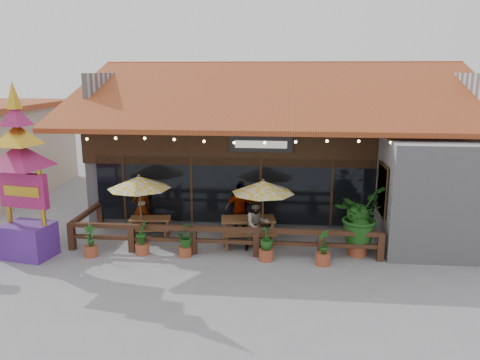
# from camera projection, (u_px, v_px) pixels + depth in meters

# --- Properties ---
(ground) EXTENTS (100.00, 100.00, 0.00)m
(ground) POSITION_uv_depth(u_px,v_px,m) (273.00, 251.00, 15.14)
(ground) COLOR gray
(ground) RESTS_ON ground
(restaurant_building) EXTENTS (15.50, 14.73, 6.09)m
(restaurant_building) POSITION_uv_depth(u_px,v_px,m) (283.00, 150.00, 21.02)
(restaurant_building) COLOR #A0A0A5
(restaurant_building) RESTS_ON ground
(patio_railing) EXTENTS (10.00, 2.60, 0.92)m
(patio_railing) POSITION_uv_depth(u_px,v_px,m) (202.00, 233.00, 14.95)
(patio_railing) COLOR #472A19
(patio_railing) RESTS_ON ground
(umbrella_left) EXTENTS (2.54, 2.54, 2.29)m
(umbrella_left) POSITION_uv_depth(u_px,v_px,m) (139.00, 183.00, 15.78)
(umbrella_left) COLOR brown
(umbrella_left) RESTS_ON ground
(umbrella_right) EXTENTS (2.33, 2.33, 2.23)m
(umbrella_right) POSITION_uv_depth(u_px,v_px,m) (263.00, 187.00, 15.37)
(umbrella_right) COLOR brown
(umbrella_right) RESTS_ON ground
(picnic_table_left) EXTENTS (1.56, 1.39, 0.68)m
(picnic_table_left) POSITION_uv_depth(u_px,v_px,m) (150.00, 224.00, 16.37)
(picnic_table_left) COLOR brown
(picnic_table_left) RESTS_ON ground
(picnic_table_right) EXTENTS (2.00, 1.79, 0.86)m
(picnic_table_right) POSITION_uv_depth(u_px,v_px,m) (248.00, 226.00, 15.74)
(picnic_table_right) COLOR brown
(picnic_table_right) RESTS_ON ground
(thai_sign_tower) EXTENTS (2.49, 2.49, 5.80)m
(thai_sign_tower) POSITION_uv_depth(u_px,v_px,m) (20.00, 161.00, 13.97)
(thai_sign_tower) COLOR #512487
(thai_sign_tower) RESTS_ON ground
(tropical_plant) EXTENTS (1.99, 2.08, 2.22)m
(tropical_plant) POSITION_uv_depth(u_px,v_px,m) (359.00, 216.00, 14.52)
(tropical_plant) COLOR brown
(tropical_plant) RESTS_ON ground
(diner_a) EXTENTS (0.79, 0.71, 1.80)m
(diner_a) POSITION_uv_depth(u_px,v_px,m) (142.00, 207.00, 16.79)
(diner_a) COLOR #392312
(diner_a) RESTS_ON ground
(diner_b) EXTENTS (1.02, 0.92, 1.70)m
(diner_b) POSITION_uv_depth(u_px,v_px,m) (257.00, 224.00, 15.07)
(diner_b) COLOR #392312
(diner_b) RESTS_ON ground
(diner_c) EXTENTS (1.08, 0.50, 1.81)m
(diner_c) POSITION_uv_depth(u_px,v_px,m) (240.00, 209.00, 16.57)
(diner_c) COLOR #392312
(diner_c) RESTS_ON ground
(planter_a) EXTENTS (0.42, 0.42, 1.03)m
(planter_a) POSITION_uv_depth(u_px,v_px,m) (91.00, 243.00, 14.59)
(planter_a) COLOR brown
(planter_a) RESTS_ON ground
(planter_b) EXTENTS (0.44, 0.45, 1.07)m
(planter_b) POSITION_uv_depth(u_px,v_px,m) (142.00, 239.00, 14.76)
(planter_b) COLOR brown
(planter_b) RESTS_ON ground
(planter_c) EXTENTS (0.80, 0.79, 0.99)m
(planter_c) POSITION_uv_depth(u_px,v_px,m) (185.00, 239.00, 14.56)
(planter_c) COLOR brown
(planter_c) RESTS_ON ground
(planter_d) EXTENTS (0.58, 0.58, 1.10)m
(planter_d) POSITION_uv_depth(u_px,v_px,m) (266.00, 244.00, 14.26)
(planter_d) COLOR brown
(planter_d) RESTS_ON ground
(planter_e) EXTENTS (0.45, 0.46, 1.10)m
(planter_e) POSITION_uv_depth(u_px,v_px,m) (323.00, 250.00, 13.94)
(planter_e) COLOR brown
(planter_e) RESTS_ON ground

